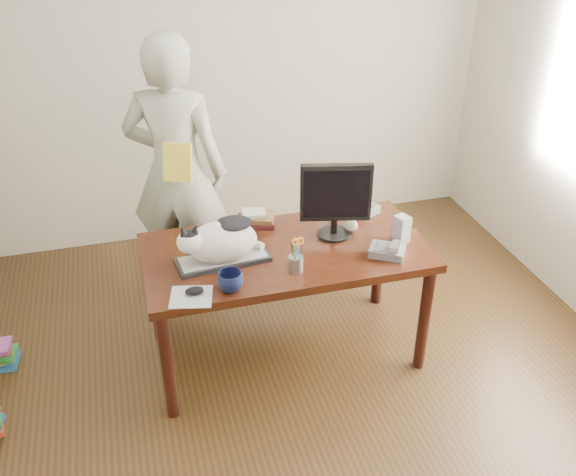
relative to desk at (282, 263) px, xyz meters
The scene contains 16 objects.
room 1.01m from the desk, 90.00° to the right, with size 4.50×4.50×4.50m.
desk is the anchor object (origin of this frame).
keyboard 0.41m from the desk, 162.27° to the right, with size 0.52×0.23×0.03m.
cat 0.49m from the desk, 162.44° to the right, with size 0.49×0.28×0.28m.
monitor 0.51m from the desk, ahead, with size 0.40×0.24×0.46m.
pen_cup 0.37m from the desk, 91.29° to the right, with size 0.09×0.09×0.20m.
mousepad 0.72m from the desk, 145.53° to the right, with size 0.25×0.23×0.00m.
mouse 0.70m from the desk, 145.97° to the right, with size 0.11×0.08×0.04m.
coffee_mug 0.58m from the desk, 134.05° to the right, with size 0.13×0.13×0.11m, color black.
phone 0.63m from the desk, 28.75° to the right, with size 0.23×0.22×0.09m.
speaker 0.72m from the desk, 14.78° to the right, with size 0.09×0.10×0.16m.
baseball 0.46m from the desk, ahead, with size 0.08×0.08×0.08m.
book_stack 0.32m from the desk, 110.99° to the left, with size 0.26×0.22×0.08m.
calculator 0.64m from the desk, 21.46° to the left, with size 0.21×0.23×0.06m.
person 0.97m from the desk, 122.78° to the left, with size 0.66×0.43×1.81m, color beige.
held_book 0.90m from the desk, 129.55° to the left, with size 0.20×0.16×0.24m.
Camera 1 is at (-0.81, -2.37, 2.65)m, focal length 40.00 mm.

